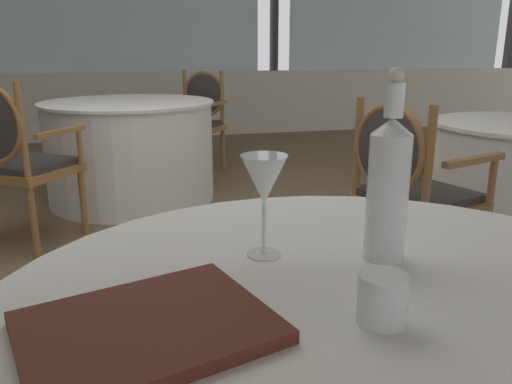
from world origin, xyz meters
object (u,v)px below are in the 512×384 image
Objects in this scene: wine_glass at (264,182)px; dining_chair_0_0 at (407,184)px; menu_book at (147,328)px; dining_chair_1_0 at (198,114)px; water_bottle at (388,185)px; water_tumbler at (383,298)px; dining_chair_1_1 at (15,152)px.

dining_chair_0_0 is at bearing 48.38° from wine_glass.
dining_chair_1_0 is (0.67, 4.18, -0.23)m from menu_book.
menu_book is at bearing -150.00° from dining_chair_0_0.
water_bottle is at bearing -17.50° from wine_glass.
dining_chair_1_0 is at bearing 64.10° from menu_book.
water_bottle reaches higher than dining_chair_1_0.
dining_chair_0_0 reaches higher than menu_book.
menu_book is 1.79m from dining_chair_0_0.
wine_glass reaches higher than water_tumbler.
dining_chair_1_1 is (-0.86, 2.24, -0.33)m from wine_glass.
dining_chair_1_1 reaches higher than dining_chair_1_0.
dining_chair_0_0 is at bearing 57.57° from water_tumbler.
dining_chair_0_0 is 2.16m from dining_chair_1_1.
dining_chair_1_1 is at bearing 110.81° from water_tumbler.
menu_book is at bearing -160.12° from water_bottle.
dining_chair_0_0 is 0.99× the size of dining_chair_1_0.
dining_chair_0_0 is (0.97, 1.09, -0.35)m from wine_glass.
water_tumbler is at bearing 32.63° from dining_chair_1_0.
wine_glass is at bearing 28.08° from menu_book.
water_tumbler is (0.10, -0.28, -0.11)m from wine_glass.
water_bottle reaches higher than dining_chair_0_0.
dining_chair_1_1 is at bearing -0.00° from dining_chair_1_0.
water_bottle reaches higher than menu_book.
wine_glass reaches higher than dining_chair_0_0.
water_tumbler is at bearing -121.89° from dining_chair_1_1.
dining_chair_1_1 is at bearing 110.96° from wine_glass.
wine_glass reaches higher than menu_book.
water_bottle is 4.04m from dining_chair_1_0.
dining_chair_0_0 is at bearing 30.98° from menu_book.
dining_chair_0_0 is 2.91m from dining_chair_1_0.
wine_glass is 0.20× the size of dining_chair_1_1.
water_tumbler is 0.08× the size of dining_chair_1_0.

